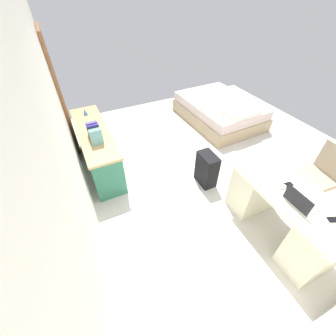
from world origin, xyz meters
The scene contains 14 objects.
ground_plane centered at (0.00, 0.00, 0.00)m, with size 5.86×5.86×0.00m, color beige.
wall_back centered at (0.00, 2.05, 1.35)m, with size 4.86×0.10×2.71m, color white.
door_wooden centered at (1.88, 1.97, 1.02)m, with size 0.88×0.05×2.04m, color brown.
desk centered at (-1.43, -0.10, 0.39)m, with size 1.46×0.70×0.75m.
office_chair centered at (-1.23, -0.98, 0.42)m, with size 0.52×0.52×0.94m.
credenza centered at (0.96, 1.67, 0.36)m, with size 1.80×0.48×0.72m.
bed centered at (1.36, -1.19, 0.24)m, with size 1.94×1.46×0.58m.
suitcase_black centered at (-0.24, 0.22, 0.28)m, with size 0.36×0.22×0.56m, color black.
laptop centered at (-1.56, -0.01, 0.80)m, with size 0.32×0.23×0.21m.
computer_mouse centered at (-1.30, -0.06, 0.76)m, with size 0.06×0.10×0.03m, color white.
cell_phone_near_laptop centered at (-1.86, -0.18, 0.75)m, with size 0.07×0.14×0.01m, color black.
cell_phone_by_mouse centered at (-1.30, -0.14, 0.75)m, with size 0.07×0.14×0.01m, color black.
book_row centered at (0.69, 1.67, 0.83)m, with size 0.36×0.17×0.24m.
figurine_small centered at (1.54, 1.67, 0.78)m, with size 0.08×0.08×0.11m, color #4C7FBF.
Camera 1 is at (-2.28, 1.90, 2.61)m, focal length 23.33 mm.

